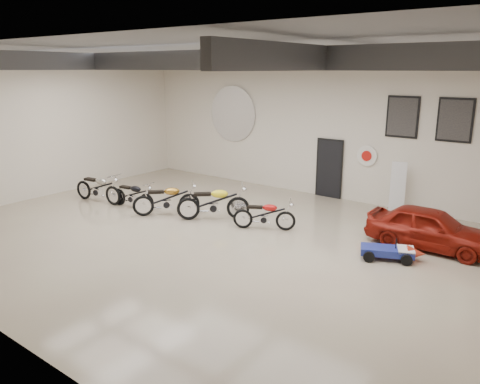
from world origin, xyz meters
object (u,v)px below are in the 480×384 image
Objects in this scene: motorcycle_black at (132,194)px; motorcycle_yellow at (213,202)px; motorcycle_gold at (166,199)px; motorcycle_red at (264,214)px; banner_stand at (398,187)px; go_kart at (393,249)px; motorcycle_silver at (98,187)px; vintage_car at (430,228)px.

motorcycle_yellow reaches higher than motorcycle_black.
motorcycle_gold reaches higher than motorcycle_red.
banner_stand is 0.84× the size of motorcycle_gold.
motorcycle_black reaches higher than go_kart.
motorcycle_silver is at bearing 150.99° from motorcycle_yellow.
vintage_car is (9.12, 2.33, 0.07)m from motorcycle_black.
motorcycle_black reaches higher than motorcycle_red.
motorcycle_red is at bearing -34.57° from motorcycle_gold.
banner_stand is 0.79× the size of motorcycle_yellow.
motorcycle_silver is at bearing 162.32° from motorcycle_red.
go_kart is (3.83, 0.06, -0.19)m from motorcycle_red.
motorcycle_gold is at bearing 1.58° from motorcycle_silver.
motorcycle_gold is 7.21m from go_kart.
motorcycle_silver reaches higher than go_kart.
motorcycle_yellow is at bearing 157.95° from motorcycle_red.
banner_stand is at bearing 24.01° from motorcycle_silver.
motorcycle_yellow is 0.69× the size of vintage_car.
vintage_car is at bearing -9.68° from motorcycle_red.
motorcycle_silver is 1.14× the size of motorcycle_black.
banner_stand is 0.84× the size of motorcycle_silver.
motorcycle_silver is at bearing 102.92° from vintage_car.
vintage_car is (7.63, 2.18, 0.01)m from motorcycle_gold.
motorcycle_red is (6.36, 1.16, -0.08)m from motorcycle_silver.
motorcycle_red is 3.84m from go_kart.
motorcycle_gold is 0.94× the size of motorcycle_yellow.
motorcycle_yellow reaches higher than motorcycle_red.
go_kart is at bearing -85.67° from banner_stand.
vintage_car is (1.78, -2.57, -0.33)m from banner_stand.
go_kart is (7.16, 0.81, -0.26)m from motorcycle_gold.
motorcycle_black is 1.03× the size of motorcycle_red.
motorcycle_silver is 0.95× the size of motorcycle_yellow.
motorcycle_gold reaches higher than motorcycle_black.
banner_stand is at bearing 29.69° from motorcycle_red.
motorcycle_silver reaches higher than motorcycle_gold.
motorcycle_red is 4.54m from vintage_car.
motorcycle_gold reaches higher than go_kart.
motorcycle_black is (-7.34, -4.91, -0.40)m from banner_stand.
vintage_car reaches higher than motorcycle_red.
vintage_car is at bearing 8.90° from motorcycle_black.
go_kart is at bearing -40.80° from motorcycle_gold.
motorcycle_silver is 1.57m from motorcycle_black.
motorcycle_silver is 3.06m from motorcycle_gold.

